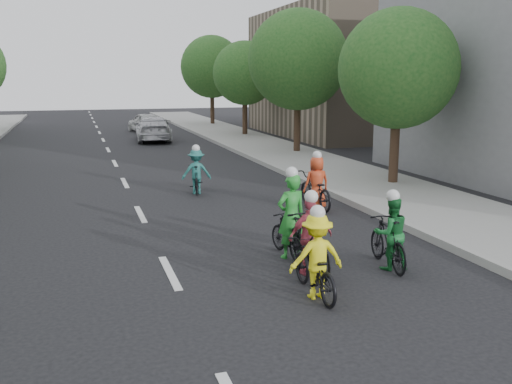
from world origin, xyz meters
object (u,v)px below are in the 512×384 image
cyclist_0 (309,241)px  follow_car_lead (153,129)px  cyclist_4 (389,238)px  cyclist_1 (196,175)px  cyclist_3 (290,226)px  cyclist_2 (315,263)px  cyclist_5 (315,188)px  follow_car_trail (145,122)px

cyclist_0 → follow_car_lead: cyclist_0 is taller
cyclist_0 → cyclist_4: 1.62m
cyclist_1 → cyclist_3: 7.17m
cyclist_2 → follow_car_lead: (0.66, 25.55, 0.13)m
cyclist_5 → follow_car_trail: size_ratio=0.50×
cyclist_5 → follow_car_lead: bearing=-85.4°
cyclist_1 → cyclist_3: size_ratio=0.84×
cyclist_2 → cyclist_3: 2.22m
cyclist_5 → cyclist_2: bearing=65.1°
cyclist_4 → follow_car_trail: bearing=-81.0°
cyclist_2 → cyclist_3: cyclist_3 is taller
cyclist_3 → cyclist_4: cyclist_3 is taller
cyclist_4 → follow_car_trail: cyclist_4 is taller
cyclist_1 → cyclist_4: size_ratio=0.92×
cyclist_3 → cyclist_5: (2.31, 4.01, -0.07)m
follow_car_lead → follow_car_trail: bearing=-87.4°
cyclist_2 → follow_car_trail: cyclist_2 is taller
cyclist_1 → follow_car_lead: (0.78, 16.21, 0.10)m
cyclist_0 → follow_car_lead: size_ratio=0.39×
cyclist_1 → cyclist_5: cyclist_5 is taller
cyclist_0 → follow_car_lead: (0.29, 24.41, 0.09)m
follow_car_trail → cyclist_0: bearing=78.1°
cyclist_1 → cyclist_5: bearing=141.2°
cyclist_4 → cyclist_5: size_ratio=0.88×
cyclist_0 → cyclist_2: size_ratio=1.07×
cyclist_4 → cyclist_2: bearing=32.0°
follow_car_trail → cyclist_3: bearing=78.1°
cyclist_1 → follow_car_trail: 21.97m
cyclist_1 → follow_car_trail: size_ratio=0.40×
cyclist_3 → follow_car_lead: (0.27, 23.36, 0.05)m
cyclist_5 → follow_car_trail: bearing=-87.2°
cyclist_1 → cyclist_4: cyclist_1 is taller
cyclist_3 → cyclist_5: cyclist_3 is taller
follow_car_lead → cyclist_1: bearing=92.1°
cyclist_4 → follow_car_lead: bearing=-80.0°
cyclist_5 → follow_car_lead: cyclist_5 is taller
cyclist_2 → cyclist_5: 6.76m
follow_car_trail → follow_car_lead: bearing=76.8°
cyclist_0 → cyclist_4: bearing=170.7°
cyclist_2 → cyclist_4: bearing=-153.9°
cyclist_0 → cyclist_4: size_ratio=1.10×
cyclist_3 → cyclist_4: bearing=131.9°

